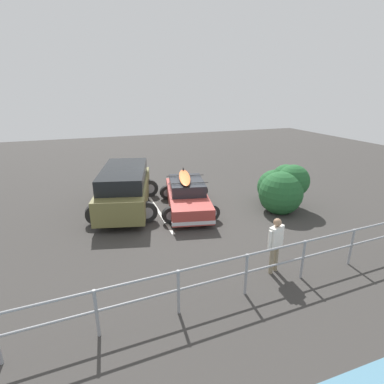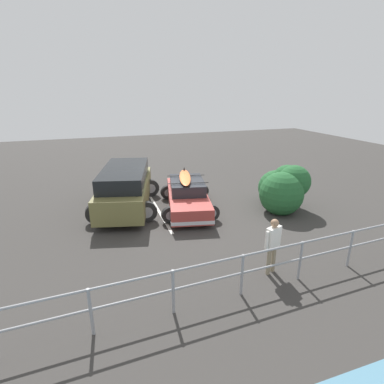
{
  "view_description": "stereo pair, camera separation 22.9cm",
  "coord_description": "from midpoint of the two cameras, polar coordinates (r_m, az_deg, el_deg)",
  "views": [
    {
      "loc": [
        3.57,
        11.13,
        4.83
      ],
      "look_at": [
        -0.25,
        0.54,
        0.95
      ],
      "focal_mm": 28.0,
      "sensor_mm": 36.0,
      "label": 1
    },
    {
      "loc": [
        3.35,
        11.21,
        4.83
      ],
      "look_at": [
        -0.25,
        0.54,
        0.95
      ],
      "focal_mm": 28.0,
      "sensor_mm": 36.0,
      "label": 2
    }
  ],
  "objects": [
    {
      "name": "railing_fence",
      "position": [
        7.55,
        9.45,
        -14.06
      ],
      "size": [
        10.57,
        0.56,
        1.12
      ],
      "color": "gray",
      "rests_on": "ground"
    },
    {
      "name": "person_bystander",
      "position": [
        8.44,
        14.89,
        -8.93
      ],
      "size": [
        0.59,
        0.34,
        1.62
      ],
      "color": "gray",
      "rests_on": "ground"
    },
    {
      "name": "bush_near_left",
      "position": [
        13.19,
        16.26,
        0.87
      ],
      "size": [
        2.24,
        2.72,
        1.98
      ],
      "color": "brown",
      "rests_on": "ground"
    },
    {
      "name": "suv_car",
      "position": [
        12.84,
        -13.15,
        0.8
      ],
      "size": [
        3.34,
        5.19,
        1.78
      ],
      "color": "brown",
      "rests_on": "ground"
    },
    {
      "name": "sedan_car",
      "position": [
        12.61,
        -1.48,
        -0.63
      ],
      "size": [
        2.76,
        4.51,
        1.51
      ],
      "color": "#9E3833",
      "rests_on": "ground"
    },
    {
      "name": "parking_stripe",
      "position": [
        12.48,
        -6.75,
        -3.89
      ],
      "size": [
        0.12,
        4.15,
        0.0
      ],
      "primitive_type": "cube",
      "rotation": [
        0.0,
        0.0,
        1.57
      ],
      "color": "silver",
      "rests_on": "ground"
    },
    {
      "name": "ground_plane",
      "position": [
        12.66,
        -2.4,
        -3.48
      ],
      "size": [
        44.0,
        44.0,
        0.02
      ],
      "primitive_type": "cube",
      "color": "#383533",
      "rests_on": "ground"
    }
  ]
}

